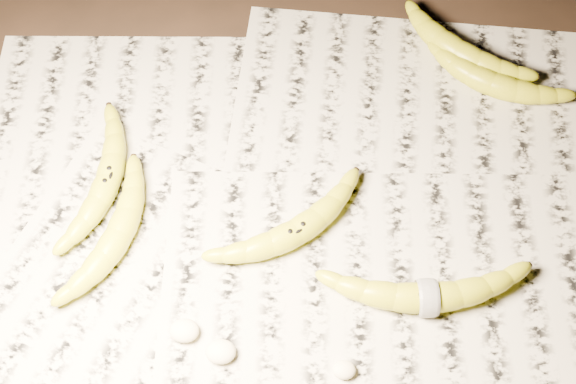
{
  "coord_description": "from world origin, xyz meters",
  "views": [
    {
      "loc": [
        0.05,
        -0.45,
        0.85
      ],
      "look_at": [
        0.02,
        0.01,
        0.05
      ],
      "focal_mm": 50.0,
      "sensor_mm": 36.0,
      "label": 1
    }
  ],
  "objects_px": {
    "banana_left_a": "(107,179)",
    "banana_left_b": "(118,234)",
    "banana_center": "(296,231)",
    "banana_upper_a": "(493,82)",
    "banana_upper_b": "(458,50)",
    "banana_taped": "(427,297)"
  },
  "relations": [
    {
      "from": "banana_left_b",
      "to": "banana_upper_b",
      "type": "bearing_deg",
      "value": -36.69
    },
    {
      "from": "banana_taped",
      "to": "banana_upper_b",
      "type": "height_order",
      "value": "same"
    },
    {
      "from": "banana_taped",
      "to": "banana_upper_a",
      "type": "height_order",
      "value": "banana_taped"
    },
    {
      "from": "banana_center",
      "to": "banana_left_a",
      "type": "bearing_deg",
      "value": 130.17
    },
    {
      "from": "banana_left_b",
      "to": "banana_taped",
      "type": "distance_m",
      "value": 0.36
    },
    {
      "from": "banana_left_b",
      "to": "banana_upper_a",
      "type": "relative_size",
      "value": 1.03
    },
    {
      "from": "banana_center",
      "to": "banana_taped",
      "type": "relative_size",
      "value": 0.87
    },
    {
      "from": "banana_left_a",
      "to": "banana_upper_b",
      "type": "xyz_separation_m",
      "value": [
        0.43,
        0.22,
        0.0
      ]
    },
    {
      "from": "banana_left_b",
      "to": "banana_upper_b",
      "type": "distance_m",
      "value": 0.51
    },
    {
      "from": "banana_left_a",
      "to": "banana_left_b",
      "type": "xyz_separation_m",
      "value": [
        0.03,
        -0.07,
        0.0
      ]
    },
    {
      "from": "banana_left_a",
      "to": "banana_upper_a",
      "type": "distance_m",
      "value": 0.51
    },
    {
      "from": "banana_left_a",
      "to": "banana_left_b",
      "type": "height_order",
      "value": "banana_left_b"
    },
    {
      "from": "banana_left_b",
      "to": "banana_taped",
      "type": "relative_size",
      "value": 0.83
    },
    {
      "from": "banana_left_a",
      "to": "banana_left_b",
      "type": "bearing_deg",
      "value": -153.28
    },
    {
      "from": "banana_upper_b",
      "to": "banana_left_b",
      "type": "bearing_deg",
      "value": -107.48
    },
    {
      "from": "banana_taped",
      "to": "banana_left_b",
      "type": "bearing_deg",
      "value": 165.18
    },
    {
      "from": "banana_center",
      "to": "banana_upper_a",
      "type": "bearing_deg",
      "value": 7.64
    },
    {
      "from": "banana_upper_a",
      "to": "banana_upper_b",
      "type": "relative_size",
      "value": 0.98
    },
    {
      "from": "banana_left_a",
      "to": "banana_center",
      "type": "relative_size",
      "value": 1.0
    },
    {
      "from": "banana_center",
      "to": "banana_upper_a",
      "type": "height_order",
      "value": "same"
    },
    {
      "from": "banana_upper_b",
      "to": "banana_taped",
      "type": "bearing_deg",
      "value": -61.93
    },
    {
      "from": "banana_center",
      "to": "banana_upper_a",
      "type": "relative_size",
      "value": 1.08
    }
  ]
}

